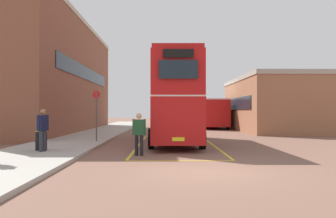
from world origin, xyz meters
TOP-DOWN VIEW (x-y plane):
  - ground_plane at (0.00, 14.40)m, footprint 135.60×135.60m
  - sidewalk_left at (-6.50, 16.80)m, footprint 4.00×57.60m
  - brick_building_left at (-10.64, 20.85)m, footprint 5.21×24.03m
  - depot_building_right at (9.09, 21.89)m, footprint 7.31×13.73m
  - double_decker_bus at (-0.62, 9.57)m, footprint 2.78×10.37m
  - single_deck_bus at (3.70, 26.92)m, footprint 2.96×8.45m
  - pedestrian_boarding at (-2.27, 3.89)m, footprint 0.56×0.36m
  - pedestrian_waiting_near at (-6.30, 4.19)m, footprint 0.37×0.57m
  - litter_bin at (-6.54, 4.70)m, footprint 0.51×0.51m
  - bus_stop_sign at (-5.04, 9.31)m, footprint 0.44×0.10m
  - bay_marking_yellow at (-0.62, 7.67)m, footprint 4.17×12.36m

SIDE VIEW (x-z plane):
  - ground_plane at x=0.00m, z-range 0.00..0.00m
  - bay_marking_yellow at x=-0.62m, z-range 0.00..0.01m
  - sidewalk_left at x=-6.50m, z-range 0.00..0.14m
  - litter_bin at x=-6.54m, z-range 0.14..0.98m
  - pedestrian_boarding at x=-2.27m, z-range 0.14..1.88m
  - pedestrian_waiting_near at x=-6.30m, z-range 0.29..2.07m
  - single_deck_bus at x=3.70m, z-range 0.13..3.15m
  - bus_stop_sign at x=-5.04m, z-range 0.42..3.24m
  - depot_building_right at x=9.09m, z-range 0.00..4.89m
  - double_decker_bus at x=-0.62m, z-range 0.14..4.89m
  - brick_building_left at x=-10.64m, z-range 0.01..9.67m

